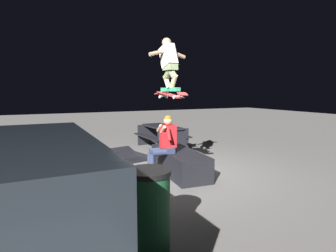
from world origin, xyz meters
TOP-DOWN VIEW (x-y plane):
  - ground_plane at (0.00, 0.00)m, footprint 40.00×40.00m
  - ledge_box_main at (-0.17, -0.05)m, footprint 2.01×0.89m
  - person_sitting_on_ledge at (-0.22, 0.38)m, footprint 0.60×0.77m
  - skateboard at (-0.42, 0.31)m, footprint 1.04×0.32m
  - skater_airborne at (-0.37, 0.32)m, footprint 0.63×0.89m
  - kicker_ramp at (1.64, 0.74)m, footprint 1.26×1.16m
  - picnic_table_back at (2.72, -0.92)m, footprint 1.78×1.44m
  - trash_bin at (-2.79, 1.75)m, footprint 0.53×0.53m

SIDE VIEW (x-z plane):
  - ground_plane at x=0.00m, z-range 0.00..0.00m
  - kicker_ramp at x=1.64m, z-range -0.12..0.23m
  - ledge_box_main at x=-0.17m, z-range 0.00..0.54m
  - picnic_table_back at x=2.72m, z-range 0.12..0.87m
  - trash_bin at x=-2.79m, z-range 0.00..1.00m
  - person_sitting_on_ledge at x=-0.22m, z-range 0.09..1.46m
  - skateboard at x=-0.42m, z-range 1.75..1.89m
  - skater_airborne at x=-0.37m, z-range 1.95..3.07m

